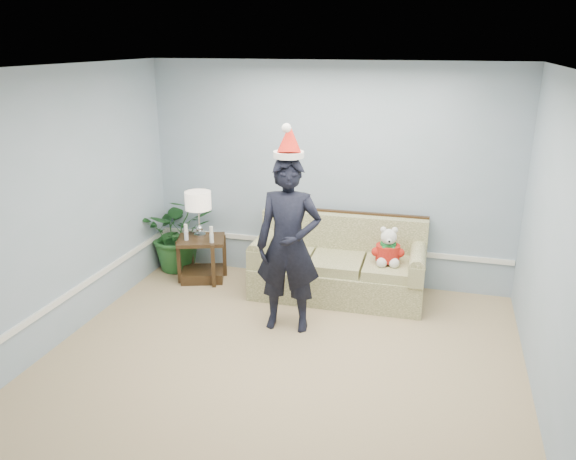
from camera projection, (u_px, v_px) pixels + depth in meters
The scene contains 10 objects.
room_shell at pixel (266, 243), 4.55m from camera, with size 4.54×5.04×2.74m.
wainscot_trim at pixel (198, 274), 6.21m from camera, with size 4.49×4.99×0.06m.
sofa at pixel (338, 267), 6.71m from camera, with size 2.03×0.91×0.94m.
side_table at pixel (202, 263), 7.14m from camera, with size 0.70×0.64×0.55m.
table_lamp at pixel (198, 202), 6.97m from camera, with size 0.33×0.33×0.58m.
candle_pair at pixel (199, 234), 6.90m from camera, with size 0.39×0.05×0.21m.
houseplant at pixel (179, 232), 7.38m from camera, with size 0.92×0.80×1.02m, color #205423.
man at pixel (289, 246), 5.73m from camera, with size 0.67×0.44×1.84m, color black.
santa_hat at pixel (289, 142), 5.40m from camera, with size 0.35×0.39×0.35m.
teddy_bear at pixel (388, 250), 6.35m from camera, with size 0.31×0.33×0.45m.
Camera 1 is at (1.33, -4.06, 2.92)m, focal length 35.00 mm.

